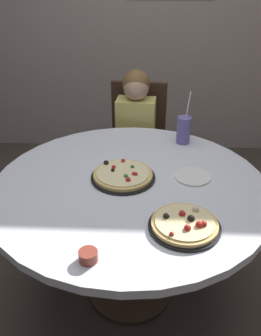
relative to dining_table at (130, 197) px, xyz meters
The scene contains 9 objects.
ground_plane 0.66m from the dining_table, ahead, with size 8.00×8.00×0.00m, color #4C4238.
dining_table is the anchor object (origin of this frame).
chair_wooden 0.93m from the dining_table, 89.51° to the left, with size 0.43×0.43×0.95m.
diner_child 0.76m from the dining_table, 90.50° to the left, with size 0.28×0.42×1.08m.
pizza_veggie 0.42m from the dining_table, 54.88° to the right, with size 0.29×0.29×0.05m.
pizza_cheese 0.11m from the dining_table, 136.39° to the left, with size 0.32×0.32×0.05m.
soda_cup 0.57m from the dining_table, 57.54° to the left, with size 0.08×0.08×0.31m.
sauce_bowl 0.56m from the dining_table, 102.94° to the right, with size 0.07×0.07×0.04m, color brown.
plate_small 0.33m from the dining_table, 10.67° to the left, with size 0.18×0.18×0.01m, color white.
Camera 1 is at (0.07, -1.46, 1.67)m, focal length 38.00 mm.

